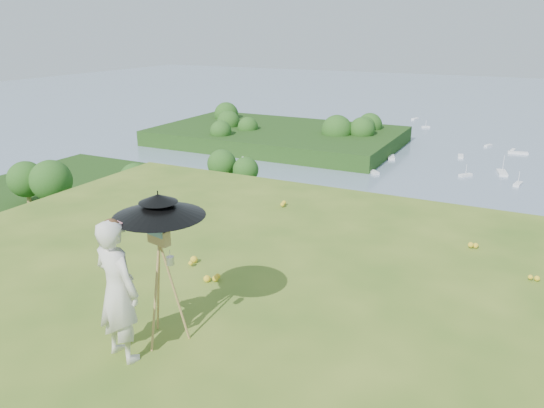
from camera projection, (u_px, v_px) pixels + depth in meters
The scene contains 12 objects.
ground at pixel (220, 317), 7.80m from camera, with size 14.00×14.00×0.00m, color #426A1E.
shoreline_tier at pixel (482, 296), 82.79m from camera, with size 170.00×28.00×8.00m, color #70675A.
bay_water at pixel (527, 122), 221.91m from camera, with size 700.00×700.00×0.00m, color #7389A4.
peninsula at pixel (277, 129), 180.25m from camera, with size 90.00×60.00×12.00m, color #1C3D10, non-canonical shape.
slope_trees at pixel (459, 278), 42.22m from camera, with size 110.00×50.00×6.00m, color #215218, non-canonical shape.
harbor_town at pixel (488, 258), 80.72m from camera, with size 110.00×22.00×5.00m, color silver, non-canonical shape.
moored_boats at pixel (471, 158), 160.21m from camera, with size 140.00×140.00×0.70m, color white, non-canonical shape.
wildflowers at pixel (229, 305), 8.00m from camera, with size 10.00×10.50×0.12m, color yellow, non-canonical shape.
painter at pixel (117, 290), 6.58m from camera, with size 0.69×0.45×1.89m, color beige.
field_easel at pixel (162, 281), 6.97m from camera, with size 0.67×0.67×1.76m, color #A98547, non-canonical shape.
sun_umbrella at pixel (159, 216), 6.70m from camera, with size 1.18×1.18×0.67m, color black, non-canonical shape.
painter_cap at pixel (110, 224), 6.30m from camera, with size 0.21×0.25×0.10m, color #DC7984, non-canonical shape.
Camera 1 is at (3.77, -5.80, 4.06)m, focal length 35.00 mm.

